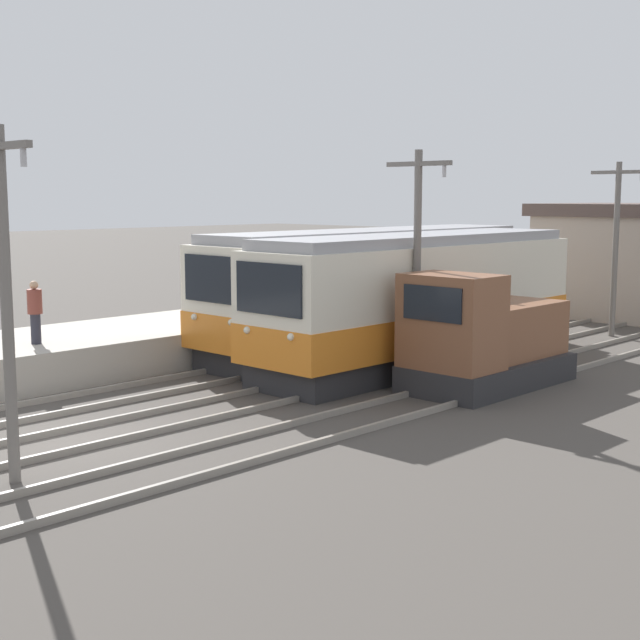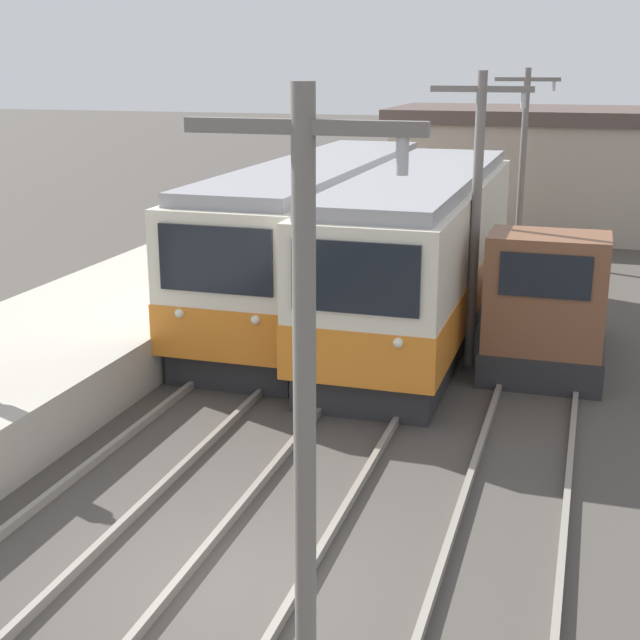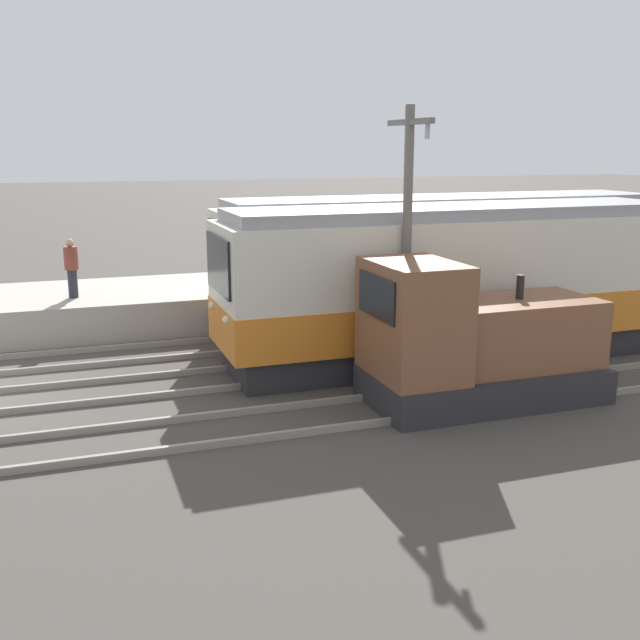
{
  "view_description": "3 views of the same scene",
  "coord_description": "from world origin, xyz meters",
  "px_view_note": "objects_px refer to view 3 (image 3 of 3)",
  "views": [
    {
      "loc": [
        15.7,
        -8.99,
        4.87
      ],
      "look_at": [
        0.72,
        6.56,
        1.85
      ],
      "focal_mm": 50.0,
      "sensor_mm": 36.0,
      "label": 1
    },
    {
      "loc": [
        3.93,
        -8.8,
        6.15
      ],
      "look_at": [
        -0.9,
        6.89,
        1.41
      ],
      "focal_mm": 50.0,
      "sensor_mm": 36.0,
      "label": 2
    },
    {
      "loc": [
        16.17,
        2.12,
        5.2
      ],
      "look_at": [
        0.55,
        7.56,
        1.33
      ],
      "focal_mm": 42.0,
      "sensor_mm": 36.0,
      "label": 3
    }
  ],
  "objects_px": {
    "shunting_locomotive": "(473,345)",
    "person_on_platform": "(71,266)",
    "commuter_train_left": "(444,269)",
    "commuter_train_center": "(455,289)",
    "catenary_mast_mid": "(407,236)"
  },
  "relations": [
    {
      "from": "commuter_train_left",
      "to": "commuter_train_center",
      "type": "bearing_deg",
      "value": -22.92
    },
    {
      "from": "catenary_mast_mid",
      "to": "person_on_platform",
      "type": "xyz_separation_m",
      "value": [
        -7.2,
        -6.77,
        -1.38
      ]
    },
    {
      "from": "catenary_mast_mid",
      "to": "shunting_locomotive",
      "type": "bearing_deg",
      "value": 29.17
    },
    {
      "from": "commuter_train_left",
      "to": "person_on_platform",
      "type": "relative_size",
      "value": 7.94
    },
    {
      "from": "commuter_train_center",
      "to": "commuter_train_left",
      "type": "bearing_deg",
      "value": 157.08
    },
    {
      "from": "shunting_locomotive",
      "to": "person_on_platform",
      "type": "xyz_separation_m",
      "value": [
        -8.69,
        -7.61,
        0.73
      ]
    },
    {
      "from": "commuter_train_left",
      "to": "person_on_platform",
      "type": "height_order",
      "value": "commuter_train_left"
    },
    {
      "from": "commuter_train_center",
      "to": "person_on_platform",
      "type": "bearing_deg",
      "value": -122.72
    },
    {
      "from": "shunting_locomotive",
      "to": "catenary_mast_mid",
      "type": "bearing_deg",
      "value": -150.83
    },
    {
      "from": "commuter_train_left",
      "to": "shunting_locomotive",
      "type": "relative_size",
      "value": 2.68
    },
    {
      "from": "commuter_train_left",
      "to": "catenary_mast_mid",
      "type": "relative_size",
      "value": 2.18
    },
    {
      "from": "commuter_train_left",
      "to": "commuter_train_center",
      "type": "distance_m",
      "value": 3.04
    },
    {
      "from": "catenary_mast_mid",
      "to": "person_on_platform",
      "type": "height_order",
      "value": "catenary_mast_mid"
    },
    {
      "from": "commuter_train_left",
      "to": "commuter_train_center",
      "type": "height_order",
      "value": "commuter_train_left"
    },
    {
      "from": "commuter_train_left",
      "to": "shunting_locomotive",
      "type": "height_order",
      "value": "commuter_train_left"
    }
  ]
}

